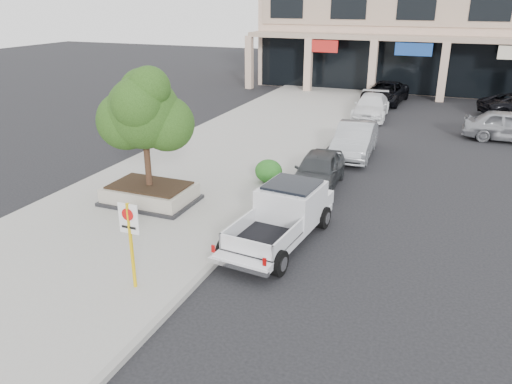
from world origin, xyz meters
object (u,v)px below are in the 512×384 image
(curb_car_c, at_px, (371,106))
(lot_car_a, at_px, (511,126))
(no_parking_sign, at_px, (130,234))
(planter_tree, at_px, (149,112))
(curb_car_b, at_px, (355,140))
(curb_car_a, at_px, (318,170))
(curb_car_d, at_px, (385,93))
(pickup_truck, at_px, (279,218))
(planter, at_px, (150,194))

(curb_car_c, height_order, lot_car_a, lot_car_a)
(no_parking_sign, height_order, curb_car_c, no_parking_sign)
(planter_tree, relative_size, curb_car_c, 0.82)
(curb_car_b, bearing_deg, no_parking_sign, -104.10)
(planter_tree, xyz_separation_m, no_parking_sign, (2.65, -5.14, -1.78))
(curb_car_a, distance_m, curb_car_d, 18.22)
(planter_tree, distance_m, curb_car_b, 10.60)
(pickup_truck, distance_m, lot_car_a, 17.20)
(curb_car_c, bearing_deg, curb_car_d, 85.50)
(planter, height_order, no_parking_sign, no_parking_sign)
(no_parking_sign, xyz_separation_m, curb_car_d, (2.19, 27.35, -0.88))
(no_parking_sign, relative_size, lot_car_a, 0.49)
(curb_car_a, height_order, lot_car_a, lot_car_a)
(curb_car_b, height_order, curb_car_c, curb_car_b)
(planter_tree, bearing_deg, planter, -131.03)
(planter_tree, height_order, curb_car_c, planter_tree)
(planter_tree, bearing_deg, curb_car_d, 77.71)
(curb_car_b, height_order, lot_car_a, lot_car_a)
(planter, distance_m, curb_car_b, 10.47)
(pickup_truck, height_order, curb_car_a, pickup_truck)
(curb_car_d, relative_size, lot_car_a, 1.14)
(planter, distance_m, no_parking_sign, 5.83)
(curb_car_a, xyz_separation_m, curb_car_d, (-0.10, 18.22, 0.04))
(lot_car_a, bearing_deg, planter_tree, 139.81)
(pickup_truck, xyz_separation_m, curb_car_a, (-0.19, 5.16, -0.12))
(planter, relative_size, no_parking_sign, 1.39)
(planter, bearing_deg, curb_car_a, 39.21)
(curb_car_b, bearing_deg, planter, -124.88)
(no_parking_sign, height_order, curb_car_a, no_parking_sign)
(curb_car_c, bearing_deg, lot_car_a, -23.13)
(planter, xyz_separation_m, curb_car_d, (4.97, 22.36, 0.27))
(planter_tree, xyz_separation_m, curb_car_d, (4.84, 22.21, -2.66))
(no_parking_sign, relative_size, pickup_truck, 0.44)
(no_parking_sign, height_order, pickup_truck, no_parking_sign)
(curb_car_b, xyz_separation_m, curb_car_c, (-0.69, 8.45, -0.06))
(planter_tree, relative_size, lot_car_a, 0.85)
(curb_car_a, xyz_separation_m, curb_car_b, (0.49, 4.73, 0.07))
(curb_car_d, bearing_deg, no_parking_sign, -89.51)
(planter, bearing_deg, lot_car_a, 49.12)
(curb_car_c, relative_size, curb_car_d, 0.91)
(planter, relative_size, planter_tree, 0.80)
(planter_tree, height_order, pickup_truck, planter_tree)
(pickup_truck, bearing_deg, curb_car_d, 96.47)
(planter, height_order, curb_car_c, curb_car_c)
(planter, distance_m, pickup_truck, 5.37)
(pickup_truck, relative_size, curb_car_b, 1.11)
(lot_car_a, bearing_deg, curb_car_a, 144.85)
(pickup_truck, xyz_separation_m, curb_car_d, (-0.29, 23.39, -0.07))
(curb_car_b, distance_m, curb_car_c, 8.48)
(planter, height_order, pickup_truck, pickup_truck)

